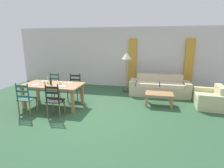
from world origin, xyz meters
TOP-DOWN VIEW (x-y plane):
  - ground_plane at (0.00, 0.00)m, footprint 9.60×9.60m
  - wall_far at (0.00, 3.30)m, footprint 9.60×0.16m
  - curtain_panel_left at (0.84, 3.16)m, footprint 0.35×0.08m
  - curtain_panel_right at (3.24, 3.16)m, footprint 0.35×0.08m
  - dining_table at (-1.38, 0.13)m, footprint 1.90×0.96m
  - dining_chair_near_left at (-1.81, -0.63)m, footprint 0.44×0.42m
  - dining_chair_near_right at (-0.92, -0.58)m, footprint 0.45×0.43m
  - dining_chair_far_left at (-1.83, 0.89)m, footprint 0.45×0.43m
  - dining_chair_far_right at (-0.97, 0.88)m, footprint 0.45×0.43m
  - dinner_plate_near_left at (-1.83, -0.12)m, footprint 0.24×0.24m
  - fork_near_left at (-1.98, -0.12)m, footprint 0.02×0.17m
  - dinner_plate_near_right at (-0.93, -0.12)m, footprint 0.24×0.24m
  - fork_near_right at (-1.08, -0.12)m, footprint 0.03×0.17m
  - dinner_plate_far_left at (-1.83, 0.38)m, footprint 0.24×0.24m
  - fork_far_left at (-1.98, 0.38)m, footprint 0.03×0.17m
  - dinner_plate_far_right at (-0.93, 0.38)m, footprint 0.24×0.24m
  - fork_far_right at (-1.08, 0.38)m, footprint 0.03×0.17m
  - wine_bottle at (-1.41, 0.09)m, footprint 0.07×0.07m
  - wine_glass_near_left at (-1.70, -0.01)m, footprint 0.06×0.06m
  - wine_glass_near_right at (-0.79, -0.02)m, footprint 0.06×0.06m
  - coffee_cup_primary at (-1.12, 0.16)m, footprint 0.07×0.07m
  - coffee_cup_secondary at (-1.71, 0.19)m, footprint 0.07×0.07m
  - candle_tall at (-1.56, 0.15)m, footprint 0.05×0.05m
  - candle_short at (-1.18, 0.09)m, footprint 0.05×0.05m
  - couch at (2.04, 2.19)m, footprint 2.28×0.81m
  - coffee_table at (2.00, 0.98)m, footprint 0.90×0.56m
  - armchair_upholstered at (3.66, 1.22)m, footprint 0.89×1.22m
  - standing_lamp at (0.69, 2.38)m, footprint 0.40×0.40m

SIDE VIEW (x-z plane):
  - ground_plane at x=0.00m, z-range -0.02..0.00m
  - armchair_upholstered at x=3.66m, z-range -0.11..0.61m
  - couch at x=2.04m, z-range -0.11..0.69m
  - coffee_table at x=2.00m, z-range 0.15..0.57m
  - dining_chair_near_left at x=-1.81m, z-range 0.00..0.96m
  - dining_chair_near_right at x=-0.92m, z-range 0.00..0.96m
  - dining_chair_far_left at x=-1.83m, z-range 0.00..0.96m
  - dining_chair_far_right at x=-0.97m, z-range 0.00..0.96m
  - dining_table at x=-1.38m, z-range 0.29..1.04m
  - fork_near_left at x=-1.98m, z-range 0.75..0.76m
  - fork_near_right at x=-1.08m, z-range 0.75..0.76m
  - fork_far_left at x=-1.98m, z-range 0.75..0.76m
  - fork_far_right at x=-1.08m, z-range 0.75..0.76m
  - dinner_plate_near_left at x=-1.83m, z-range 0.75..0.77m
  - dinner_plate_near_right at x=-0.93m, z-range 0.75..0.77m
  - dinner_plate_far_left at x=-1.83m, z-range 0.75..0.77m
  - dinner_plate_far_right at x=-0.93m, z-range 0.75..0.77m
  - candle_short at x=-1.18m, z-range 0.71..0.86m
  - coffee_cup_primary at x=-1.12m, z-range 0.75..0.84m
  - coffee_cup_secondary at x=-1.71m, z-range 0.75..0.84m
  - candle_tall at x=-1.56m, z-range 0.70..0.94m
  - wine_glass_near_left at x=-1.70m, z-range 0.78..0.94m
  - wine_glass_near_right at x=-0.79m, z-range 0.78..0.94m
  - wine_bottle at x=-1.41m, z-range 0.71..1.03m
  - curtain_panel_left at x=0.84m, z-range 0.00..2.20m
  - curtain_panel_right at x=3.24m, z-range 0.00..2.20m
  - wall_far at x=0.00m, z-range 0.00..2.70m
  - standing_lamp at x=0.69m, z-range 0.59..2.23m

